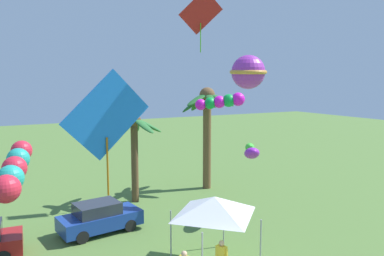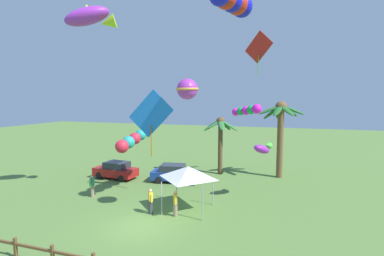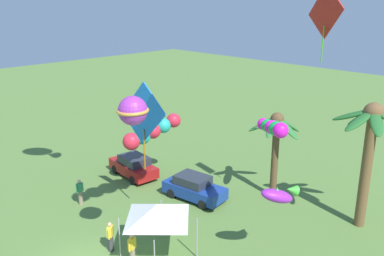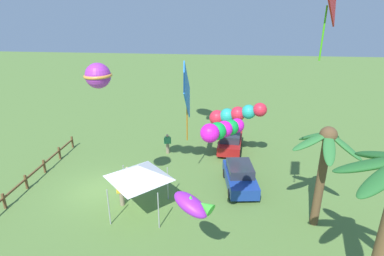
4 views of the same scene
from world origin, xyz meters
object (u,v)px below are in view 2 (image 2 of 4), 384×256
parked_car_1 (116,170)px  parked_car_0 (174,173)px  spectator_2 (175,203)px  kite_tube_6 (247,110)px  kite_diamond_7 (259,48)px  palm_tree_0 (220,132)px  spectator_1 (151,201)px  kite_tube_1 (133,139)px  kite_diamond_3 (151,115)px  festival_tent (188,172)px  kite_ball_5 (187,89)px  spectator_0 (92,186)px  kite_fish_0 (90,17)px  palm_tree_1 (281,122)px  kite_fish_2 (263,148)px  kite_tube_4 (233,2)px

parked_car_1 → parked_car_0: bearing=5.9°
spectator_2 → kite_tube_6: kite_tube_6 is taller
parked_car_1 → kite_diamond_7: (12.13, 2.45, 10.53)m
palm_tree_0 → parked_car_1: bearing=-153.4°
spectator_2 → palm_tree_0: bearing=87.3°
spectator_1 → kite_tube_6: (5.15, 5.71, 5.48)m
kite_tube_1 → kite_diamond_3: (3.22, -3.01, 2.40)m
festival_tent → kite_ball_5: kite_ball_5 is taller
kite_diamond_3 → kite_tube_1: bearing=136.9°
festival_tent → kite_tube_1: size_ratio=0.72×
kite_tube_1 → kite_diamond_7: kite_diamond_7 is taller
palm_tree_0 → kite_diamond_7: bearing=-28.2°
parked_car_0 → kite_ball_5: 10.49m
kite_tube_1 → spectator_2: bearing=-44.9°
spectator_2 → spectator_0: bearing=169.0°
kite_ball_5 → spectator_2: bearing=163.4°
kite_fish_0 → kite_tube_6: size_ratio=1.65×
kite_diamond_3 → kite_diamond_7: (7.19, 5.26, 5.30)m
palm_tree_1 → kite_fish_2: palm_tree_1 is taller
spectator_1 → kite_diamond_7: bearing=57.4°
parked_car_0 → kite_tube_6: (6.26, -1.17, 5.55)m
spectator_0 → spectator_2: bearing=-11.0°
spectator_1 → kite_diamond_3: size_ratio=0.32×
spectator_2 → kite_tube_1: 9.47m
kite_ball_5 → kite_diamond_7: size_ratio=0.45×
palm_tree_0 → kite_tube_4: size_ratio=1.11×
parked_car_1 → spectator_0: spectator_0 is taller
parked_car_0 → spectator_1: (1.12, -6.88, 0.06)m
parked_car_0 → kite_fish_0: size_ratio=1.08×
kite_fish_2 → kite_tube_6: 3.06m
kite_fish_2 → spectator_1: bearing=-143.6°
kite_diamond_3 → kite_tube_4: kite_tube_4 is taller
parked_car_1 → kite_ball_5: bearing=-35.6°
kite_fish_0 → kite_tube_4: size_ratio=0.77×
festival_tent → kite_tube_6: bearing=54.6°
kite_tube_1 → kite_ball_5: kite_ball_5 is taller
spectator_1 → kite_fish_2: bearing=36.4°
spectator_0 → kite_tube_4: size_ratio=0.32×
palm_tree_0 → kite_diamond_7: kite_diamond_7 is taller
kite_fish_2 → spectator_0: bearing=-164.8°
kite_tube_6 → kite_diamond_7: kite_diamond_7 is taller
kite_diamond_3 → kite_tube_6: kite_diamond_3 is taller
kite_fish_0 → kite_diamond_3: size_ratio=0.76×
palm_tree_0 → kite_tube_4: 12.78m
spectator_1 → kite_ball_5: 7.30m
spectator_0 → kite_fish_2: 12.55m
kite_fish_0 → kite_tube_1: (0.16, 5.17, -9.07)m
palm_tree_1 → parked_car_1: palm_tree_1 is taller
kite_tube_1 → kite_tube_6: (9.96, -0.80, 2.72)m
palm_tree_0 → kite_fish_0: kite_fish_0 is taller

